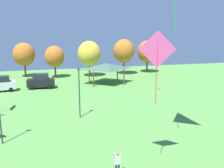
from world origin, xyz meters
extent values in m
cube|color=silver|center=(1.69, 13.96, 1.11)|extent=(0.36, 0.20, 0.60)
sphere|color=#A87A5B|center=(1.69, 13.96, 1.53)|extent=(0.22, 0.22, 0.22)
cylinder|color=silver|center=(1.47, 14.06, 1.50)|extent=(0.08, 0.49, 0.37)
cylinder|color=silver|center=(1.91, 14.06, 1.50)|extent=(0.08, 0.49, 0.37)
cylinder|color=green|center=(6.57, 16.52, 10.33)|extent=(0.46, 0.08, 2.90)
cube|color=#E54C93|center=(4.36, 14.41, 7.94)|extent=(2.15, 0.85, 2.28)
cylinder|color=red|center=(4.36, 14.39, 7.94)|extent=(0.08, 0.19, 2.07)
cylinder|color=red|center=(4.36, 14.41, 5.63)|extent=(0.16, 0.37, 2.29)
cube|color=silver|center=(-9.28, 39.59, 0.93)|extent=(4.22, 2.23, 1.21)
cube|color=#1E232D|center=(-9.28, 39.59, 1.96)|extent=(2.40, 1.87, 0.85)
cylinder|color=black|center=(-7.93, 38.86, 0.32)|extent=(0.66, 0.29, 0.64)
cylinder|color=black|center=(-8.14, 40.61, 0.32)|extent=(0.66, 0.29, 0.64)
cube|color=black|center=(-3.53, 40.13, 0.94)|extent=(4.38, 2.03, 1.23)
cube|color=#1E232D|center=(-3.53, 40.13, 1.99)|extent=(2.45, 1.76, 0.86)
cylinder|color=black|center=(-2.27, 39.17, 0.32)|extent=(0.65, 0.26, 0.64)
cylinder|color=black|center=(-2.15, 40.92, 0.32)|extent=(0.65, 0.26, 0.64)
cylinder|color=black|center=(-4.91, 39.35, 0.32)|extent=(0.65, 0.26, 0.64)
cylinder|color=black|center=(-4.79, 41.09, 0.32)|extent=(0.65, 0.26, 0.64)
cylinder|color=brown|center=(4.90, 39.14, 1.30)|extent=(0.20, 0.20, 2.60)
cylinder|color=brown|center=(10.22, 39.14, 1.30)|extent=(0.20, 0.20, 2.60)
cylinder|color=brown|center=(4.90, 43.23, 1.30)|extent=(0.20, 0.20, 2.60)
cylinder|color=brown|center=(10.22, 43.23, 1.30)|extent=(0.20, 0.20, 2.60)
pyramid|color=#3D604C|center=(7.56, 41.19, 3.10)|extent=(6.89, 5.30, 1.00)
cylinder|color=#2D2D33|center=(0.78, 25.09, 2.58)|extent=(0.12, 0.12, 5.15)
cube|color=#4C4C51|center=(0.78, 25.09, 5.27)|extent=(0.36, 0.20, 0.24)
cylinder|color=brown|center=(-6.85, 51.57, 1.47)|extent=(0.36, 0.36, 2.94)
ellipsoid|color=#BC6623|center=(-6.85, 51.57, 4.54)|extent=(4.26, 4.26, 4.68)
cylinder|color=brown|center=(-0.97, 49.09, 1.39)|extent=(0.36, 0.36, 2.77)
ellipsoid|color=#BC6623|center=(-0.97, 49.09, 4.21)|extent=(3.83, 3.83, 4.21)
cylinder|color=brown|center=(5.91, 48.78, 1.46)|extent=(0.36, 0.36, 2.91)
ellipsoid|color=gold|center=(5.91, 48.78, 4.65)|extent=(4.64, 4.64, 5.10)
cylinder|color=brown|center=(13.46, 49.34, 1.64)|extent=(0.36, 0.36, 3.28)
ellipsoid|color=#BC6623|center=(13.46, 49.34, 4.98)|extent=(4.53, 4.53, 4.98)
cylinder|color=brown|center=(19.27, 50.22, 1.51)|extent=(0.36, 0.36, 3.02)
ellipsoid|color=#BC6623|center=(19.27, 50.22, 4.68)|extent=(4.44, 4.44, 4.88)
camera|label=1|loc=(-2.14, 0.98, 8.98)|focal=38.00mm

